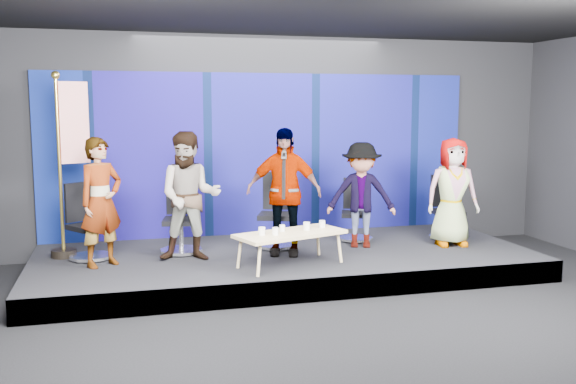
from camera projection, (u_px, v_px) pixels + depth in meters
name	position (u px, v px, depth m)	size (l,w,h in m)	color
ground	(344.00, 330.00, 6.86)	(10.00, 10.00, 0.00)	black
room_walls	(347.00, 101.00, 6.53)	(10.02, 8.02, 3.51)	black
riser	(285.00, 262.00, 9.23)	(7.00, 3.00, 0.30)	black
backdrop	(263.00, 154.00, 10.43)	(7.00, 0.08, 2.60)	navy
chair_a	(88.00, 234.00, 8.75)	(0.82, 0.82, 1.04)	silver
panelist_a	(101.00, 202.00, 8.29)	(0.61, 0.40, 1.68)	black
chair_b	(181.00, 228.00, 9.13)	(0.71, 0.71, 1.08)	silver
panelist_b	(190.00, 196.00, 8.60)	(0.85, 0.66, 1.74)	black
chair_c	(276.00, 223.00, 9.49)	(0.80, 0.80, 1.10)	silver
panelist_c	(284.00, 192.00, 8.93)	(1.04, 0.43, 1.78)	black
chair_d	(356.00, 220.00, 9.99)	(0.69, 0.69, 0.96)	silver
panelist_d	(361.00, 195.00, 9.43)	(1.00, 0.58, 1.55)	black
chair_e	(446.00, 218.00, 10.11)	(0.64, 0.64, 1.00)	silver
panelist_e	(452.00, 192.00, 9.55)	(0.79, 0.51, 1.61)	black
coffee_table	(290.00, 235.00, 8.36)	(1.56, 1.06, 0.44)	tan
mug_a	(262.00, 231.00, 8.16)	(0.09, 0.09, 0.10)	silver
mug_b	(275.00, 231.00, 8.18)	(0.08, 0.08, 0.10)	silver
mug_c	(282.00, 228.00, 8.41)	(0.07, 0.07, 0.09)	silver
mug_d	(307.00, 226.00, 8.50)	(0.09, 0.09, 0.10)	silver
mug_e	(322.00, 224.00, 8.67)	(0.08, 0.08, 0.10)	silver
flag_stand	(69.00, 160.00, 8.78)	(0.57, 0.34, 2.54)	black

